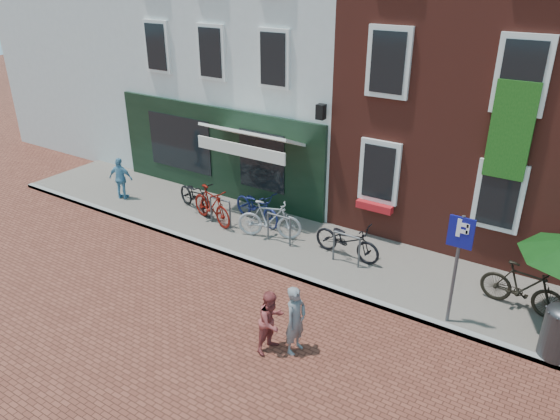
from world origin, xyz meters
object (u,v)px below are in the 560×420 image
Objects in this scene: parking_sign at (458,251)px; bicycle_3 at (270,220)px; cafe_person at (121,178)px; bicycle_4 at (347,240)px; boy at (271,321)px; bicycle_1 at (212,205)px; bicycle_0 at (196,196)px; bicycle_2 at (257,206)px; woman at (296,320)px; bicycle_5 at (523,287)px.

parking_sign is 5.48m from bicycle_3.
cafe_person is (-10.72, 0.76, -1.00)m from parking_sign.
bicycle_3 is at bearing 168.22° from parking_sign.
bicycle_3 is 2.26m from bicycle_4.
bicycle_4 is at bearing 13.92° from boy.
boy is at bearing 138.23° from cafe_person.
parking_sign reaches higher than bicycle_1.
cafe_person is at bearing 76.19° from boy.
bicycle_1 is at bearing 73.11° from bicycle_3.
bicycle_1 is at bearing 164.72° from cafe_person.
bicycle_0 is 1.00× the size of bicycle_2.
woman is at bearing -104.67° from bicycle_0.
bicycle_5 is at bearing -72.02° from bicycle_0.
bicycle_3 is (0.86, -0.62, 0.05)m from bicycle_2.
boy is at bearing -171.11° from bicycle_4.
bicycle_3 is 6.43m from bicycle_5.
boy is 3.96m from bicycle_4.
cafe_person is 4.72m from bicycle_2.
woman is 0.78× the size of bicycle_2.
boy is 0.74× the size of bicycle_3.
bicycle_0 is (2.64, 0.56, -0.19)m from cafe_person.
woman is 0.81× the size of bicycle_5.
boy is 0.74× the size of bicycle_5.
bicycle_3 is 0.97× the size of bicycle_4.
bicycle_4 is (7.72, 0.53, -0.19)m from cafe_person.
bicycle_2 is 1.03× the size of bicycle_3.
parking_sign is at bearing -91.18° from bicycle_2.
boy is at bearing -127.32° from bicycle_2.
parking_sign is at bearing 144.22° from bicycle_5.
boy is at bearing -165.89° from bicycle_3.
cafe_person reaches higher than bicycle_5.
parking_sign is 1.70× the size of woman.
woman is at bearing -108.25° from bicycle_1.
bicycle_2 is at bearing 33.55° from bicycle_3.
bicycle_1 reaches higher than bicycle_2.
bicycle_5 is at bearing -78.79° from bicycle_2.
woman is 0.78× the size of bicycle_0.
bicycle_1 is (-7.19, 0.98, -1.14)m from parking_sign.
bicycle_5 is (7.28, -0.42, 0.05)m from bicycle_2.
cafe_person is at bearing 74.22° from woman.
bicycle_2 is at bearing 86.37° from bicycle_4.
boy is 0.97× the size of cafe_person.
bicycle_4 is 1.03× the size of bicycle_5.
parking_sign is at bearing -36.03° from boy.
bicycle_5 reaches higher than bicycle_2.
bicycle_3 and bicycle_5 have the same top height.
woman reaches higher than bicycle_4.
cafe_person reaches higher than bicycle_0.
bicycle_0 is at bearing 170.69° from parking_sign.
bicycle_0 is (-8.08, 1.32, -1.20)m from parking_sign.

